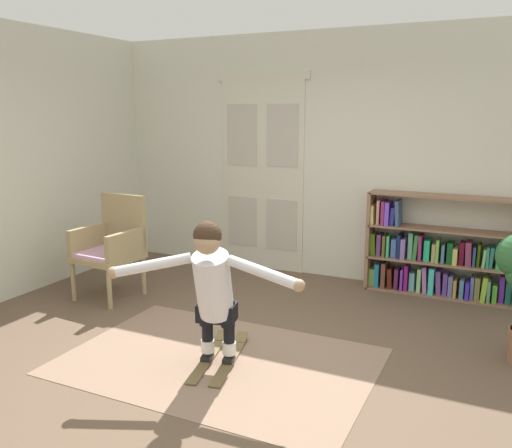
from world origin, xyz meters
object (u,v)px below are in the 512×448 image
wicker_chair (112,244)px  bookshelf (440,256)px  skis_pair (220,357)px  person_skier (212,283)px

wicker_chair → bookshelf: bearing=25.6°
wicker_chair → skis_pair: wicker_chair is taller
wicker_chair → person_skier: person_skier is taller
bookshelf → skis_pair: bookshelf is taller
wicker_chair → skis_pair: bearing=-25.9°
bookshelf → wicker_chair: 3.55m
bookshelf → skis_pair: bearing=-119.8°
bookshelf → person_skier: size_ratio=1.18×
wicker_chair → person_skier: (1.85, -1.04, 0.12)m
skis_pair → wicker_chair: bearing=154.1°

